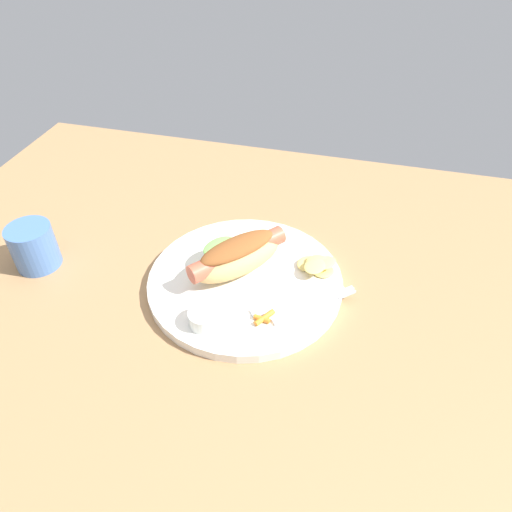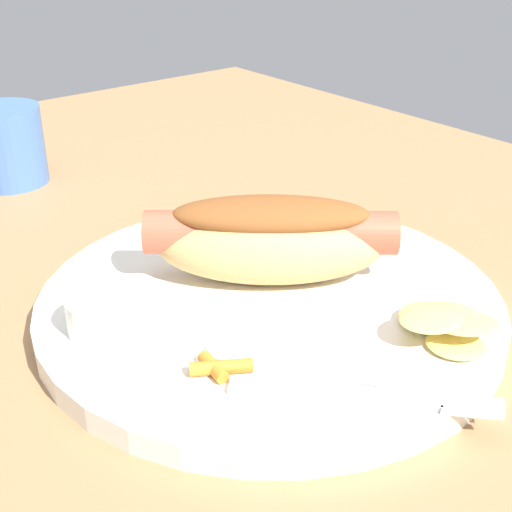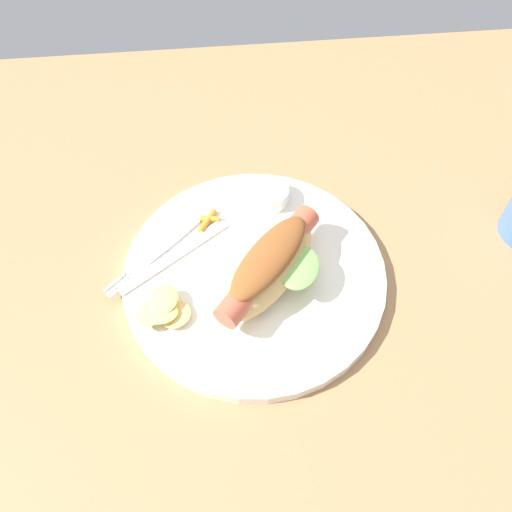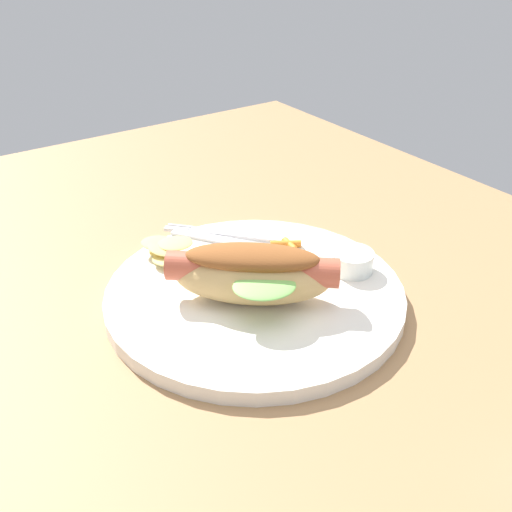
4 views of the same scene
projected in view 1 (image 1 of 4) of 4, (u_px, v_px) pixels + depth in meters
The scene contains 9 objects.
ground_plane at pixel (233, 286), 77.35cm from camera, with size 120.00×90.00×1.80cm, color #9E754C.
plate at pixel (245, 281), 75.88cm from camera, with size 30.91×30.91×1.60cm, color white.
hot_dog at pixel (238, 255), 74.49cm from camera, with size 14.60×15.82×6.00cm.
sauce_ramekin at pixel (204, 318), 67.39cm from camera, with size 4.57×4.57×2.27cm, color white.
fork at pixel (313, 306), 70.40cm from camera, with size 11.38×10.75×0.40cm.
knife at pixel (299, 301), 71.15cm from camera, with size 15.26×1.40×0.36cm, color silver.
chips_pile at pixel (318, 265), 75.95cm from camera, with size 7.59×6.41×1.94cm.
carrot_garnish at pixel (264, 318), 68.31cm from camera, with size 2.87×3.44×0.82cm.
drinking_cup at pixel (34, 247), 77.74cm from camera, with size 7.24×7.24×7.52cm, color #4770B2.
Camera 1 is at (-17.54, 52.46, 53.51)cm, focal length 33.28 mm.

